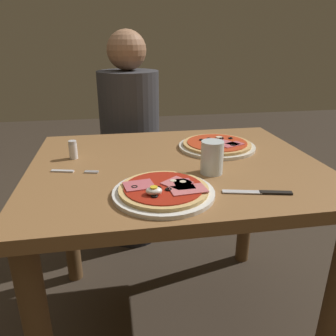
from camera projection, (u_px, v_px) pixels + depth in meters
ground_plane at (175, 319)px, 1.43m from camera, size 8.00×8.00×0.00m
dining_table at (176, 194)px, 1.21m from camera, size 1.01×0.83×0.73m
pizza_foreground at (164, 191)px, 0.92m from camera, size 0.29×0.29×0.05m
pizza_across_left at (217, 145)px, 1.31m from camera, size 0.30×0.30×0.03m
water_glass_near at (212, 160)px, 1.06m from camera, size 0.07×0.07×0.11m
fork at (71, 171)px, 1.08m from camera, size 0.16×0.05×0.00m
knife at (262, 192)px, 0.93m from camera, size 0.19×0.06×0.01m
salt_shaker at (73, 150)px, 1.19m from camera, size 0.03×0.03×0.07m
diner_person at (131, 148)px, 1.85m from camera, size 0.32×0.32×1.18m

